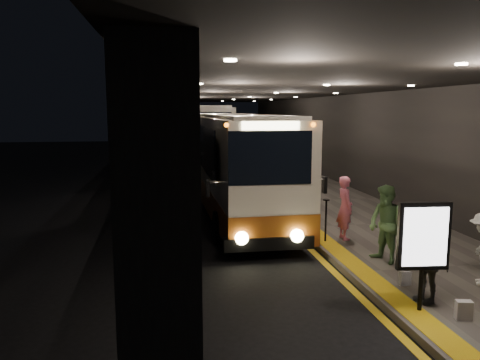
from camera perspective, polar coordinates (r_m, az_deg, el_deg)
ground at (r=13.19m, az=-2.53°, el=-7.76°), size 90.00×90.00×0.00m
lane_line_white at (r=17.97m, az=-10.07°, el=-3.46°), size 0.12×50.00×0.01m
kerb_stripe_yellow at (r=18.35m, az=3.02°, el=-3.08°), size 0.18×50.00×0.01m
sidewalk at (r=18.97m, az=10.13°, el=-2.61°), size 4.50×50.00×0.15m
tactile_strip at (r=18.43m, az=4.54°, el=-2.57°), size 0.50×50.00×0.01m
terminal_wall at (r=19.50m, az=16.66°, el=6.13°), size 0.10×50.00×6.00m
support_columns at (r=16.65m, az=-9.29°, el=3.26°), size 0.80×24.80×4.40m
canopy at (r=18.03m, az=3.61°, el=11.39°), size 9.00×50.00×0.40m
coach_main at (r=16.41m, az=-0.49°, el=1.38°), size 2.57×11.13×3.45m
coach_second at (r=32.15m, az=-4.50°, el=5.20°), size 2.77×12.25×3.84m
coach_third at (r=42.08m, az=-6.04°, el=5.77°), size 2.89×11.39×3.55m
passenger_boarding at (r=13.21m, az=12.67°, el=-3.33°), size 0.44×0.65×1.76m
passenger_waiting_green at (r=11.43m, az=17.35°, el=-5.18°), size 0.80×1.02×1.83m
passenger_waiting_grey at (r=9.43m, az=21.85°, el=-9.21°), size 0.73×1.01×1.55m
bag_polka at (r=10.32m, az=19.48°, el=-11.19°), size 0.26×0.14×0.30m
bag_plain at (r=9.12m, az=25.62°, el=-14.11°), size 0.29×0.21×0.33m
info_sign at (r=8.82m, az=21.49°, el=-6.62°), size 0.94×0.19×1.97m
stanchion_post at (r=12.92m, az=10.41°, el=-4.90°), size 0.05×0.05×1.15m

